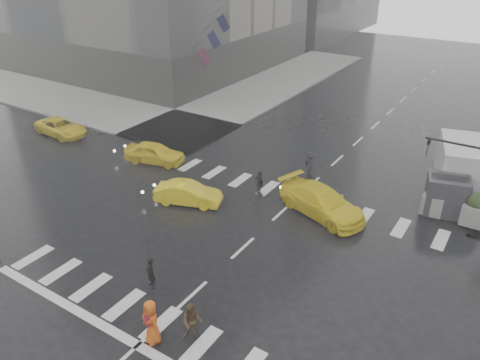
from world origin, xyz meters
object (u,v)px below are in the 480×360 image
Objects in this scene: pedestrian_orange at (151,322)px; taxi_front at (154,153)px; taxi_mid at (188,194)px; box_truck at (456,172)px; pedestrian_brown at (192,322)px.

pedestrian_orange is 15.92m from taxi_front.
pedestrian_orange is at bearing -152.86° from taxi_front.
taxi_front is at bearing 39.88° from taxi_mid.
taxi_mid is 15.28m from box_truck.
pedestrian_brown is at bearing 59.36° from pedestrian_orange.
taxi_front is at bearing -176.91° from box_truck.
taxi_front is at bearing 108.10° from pedestrian_brown.
taxi_front is 6.13m from taxi_mid.
pedestrian_orange is 0.32× the size of box_truck.
taxi_front is 1.07× the size of taxi_mid.
pedestrian_orange reaches higher than taxi_front.
box_truck is at bearing 88.62° from pedestrian_orange.
pedestrian_orange is at bearing -126.87° from box_truck.
pedestrian_orange reaches higher than pedestrian_brown.
pedestrian_brown is 16.07m from taxi_front.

